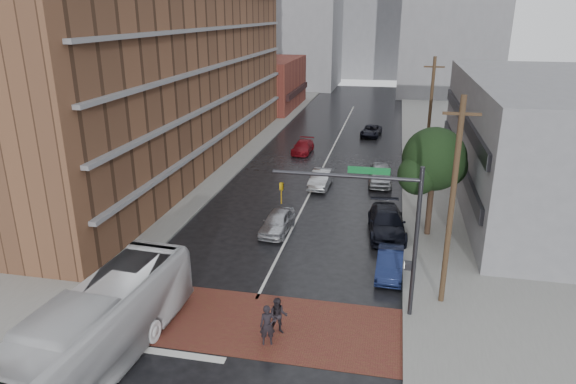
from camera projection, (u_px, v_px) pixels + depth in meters
The scene contains 22 objects.
ground at pixel (242, 328), 22.76m from camera, with size 160.00×160.00×0.00m, color black.
crosswalk at pixel (245, 322), 23.22m from camera, with size 14.00×5.00×0.02m, color brown.
sidewalk_west at pixel (201, 161), 48.03m from camera, with size 9.00×90.00×0.15m, color gray.
sidewalk_east at pixel (456, 176), 43.59m from camera, with size 9.00×90.00×0.15m, color gray.
apartment_block at pixel (159, 3), 42.97m from camera, with size 10.00×44.00×28.00m, color brown.
storefront_west at pixel (269, 84), 73.77m from camera, with size 8.00×16.00×7.00m, color brown.
building_east at pixel (543, 142), 36.54m from camera, with size 11.00×26.00×9.00m, color gray.
distant_tower_center at pixel (372, 18), 106.48m from camera, with size 12.00×10.00×24.00m, color gray.
street_tree at pixel (434, 163), 30.65m from camera, with size 4.20×4.10×6.90m.
signal_mast at pixel (384, 219), 22.36m from camera, with size 6.50×0.30×7.20m.
utility_pole_near at pixel (452, 203), 23.04m from camera, with size 1.60×0.26×10.00m.
utility_pole_far at pixel (429, 118), 41.51m from camera, with size 1.60×0.26×10.00m.
transit_bus at pixel (91, 335), 19.57m from camera, with size 2.75×11.75×3.27m, color silver.
pedestrian_a at pixel (267, 325), 21.41m from camera, with size 0.66×0.43×1.81m, color black.
pedestrian_b at pixel (278, 316), 22.17m from camera, with size 0.83×0.64×1.70m, color black.
car_travel_a at pixel (277, 222), 32.51m from camera, with size 1.63×4.05×1.38m, color #B6B8BF.
car_travel_b at pixel (321, 179), 40.94m from camera, with size 1.44×4.13×1.36m, color #B5B8BE.
car_travel_c at pixel (303, 147), 50.92m from camera, with size 1.71×4.21×1.22m, color maroon.
suv_travel at pixel (371, 131), 57.84m from camera, with size 1.98×4.29×1.19m, color black.
car_parked_near at pixel (390, 263), 27.27m from camera, with size 1.36×3.89×1.28m, color #121C41.
car_parked_mid at pixel (387, 222), 32.19m from camera, with size 2.20×5.42×1.57m, color black.
car_parked_far at pixel (380, 174), 41.71m from camera, with size 1.89×4.70×1.60m, color #A2A5AA.
Camera 1 is at (6.00, -18.62, 13.28)m, focal length 32.00 mm.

